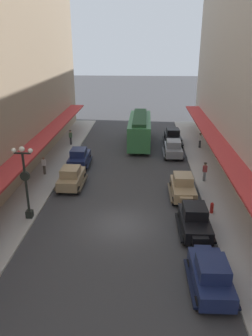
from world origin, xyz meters
TOP-DOWN VIEW (x-y plane):
  - ground_plane at (0.00, 0.00)m, footprint 200.00×200.00m
  - sidewalk_left at (-7.50, 0.00)m, footprint 3.00×60.00m
  - sidewalk_right at (7.50, 0.00)m, footprint 3.00×60.00m
  - parked_car_0 at (4.83, -5.92)m, footprint 2.20×4.28m
  - parked_car_1 at (-4.60, 5.92)m, footprint 2.18×4.28m
  - parked_car_2 at (4.78, -0.68)m, footprint 2.19×4.28m
  - parked_car_3 at (4.88, 18.85)m, footprint 2.29×4.31m
  - parked_car_4 at (-4.89, 10.91)m, footprint 2.17×4.27m
  - parked_car_5 at (4.57, 4.48)m, footprint 2.17×4.27m
  - parked_car_6 at (4.57, 14.35)m, footprint 2.14×4.26m
  - streetcar at (0.92, 18.56)m, footprint 2.57×9.61m
  - lamp_post_with_clock at (-6.40, 0.44)m, footprint 1.42×0.44m
  - fire_hydrant at (6.35, 1.77)m, footprint 0.24×0.24m
  - pedestrian_0 at (-7.62, 8.28)m, footprint 0.36×0.24m
  - pedestrian_1 at (6.76, 7.52)m, footprint 0.36×0.28m
  - pedestrian_2 at (7.84, 17.22)m, footprint 0.36×0.28m
  - pedestrian_4 at (-7.18, 17.58)m, footprint 0.36×0.28m

SIDE VIEW (x-z plane):
  - ground_plane at x=0.00m, z-range 0.00..0.00m
  - sidewalk_left at x=-7.50m, z-range 0.00..0.15m
  - sidewalk_right at x=7.50m, z-range 0.00..0.15m
  - fire_hydrant at x=6.35m, z-range 0.15..0.97m
  - parked_car_0 at x=4.83m, z-range 0.02..1.86m
  - parked_car_1 at x=-4.60m, z-range 0.02..1.86m
  - parked_car_2 at x=4.78m, z-range 0.02..1.86m
  - parked_car_3 at x=4.88m, z-range 0.02..1.86m
  - parked_car_4 at x=-4.89m, z-range 0.02..1.86m
  - parked_car_5 at x=4.57m, z-range 0.02..1.86m
  - parked_car_6 at x=4.57m, z-range 0.02..1.86m
  - pedestrian_0 at x=-7.62m, z-range 0.17..1.81m
  - pedestrian_1 at x=6.76m, z-range 0.18..1.85m
  - pedestrian_2 at x=7.84m, z-range 0.18..1.85m
  - pedestrian_4 at x=-7.18m, z-range 0.18..1.85m
  - streetcar at x=0.92m, z-range 0.17..3.63m
  - lamp_post_with_clock at x=-6.40m, z-range 0.41..5.57m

